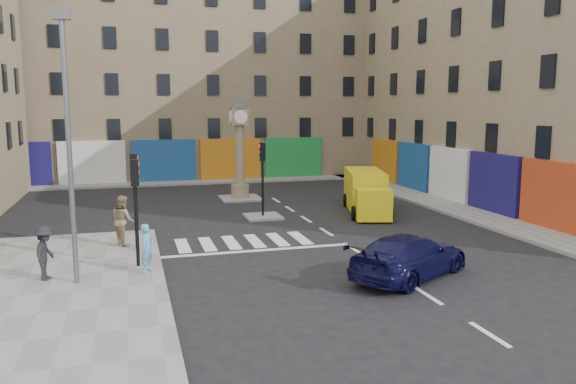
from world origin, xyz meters
name	(u,v)px	position (x,y,z in m)	size (l,w,h in m)	color
ground	(361,254)	(0.00, 0.00, 0.00)	(120.00, 120.00, 0.00)	black
sidewalk_left	(46,295)	(-11.00, -2.00, 0.07)	(7.00, 16.00, 0.15)	gray
sidewalk_right	(430,200)	(8.70, 10.00, 0.07)	(2.60, 30.00, 0.15)	gray
sidewalk_far	(192,182)	(-4.00, 22.20, 0.07)	(32.00, 2.40, 0.15)	gray
island_near	(263,217)	(-2.00, 8.00, 0.06)	(1.80, 1.80, 0.12)	gray
island_far	(240,198)	(-2.00, 14.00, 0.06)	(2.40, 2.40, 0.12)	gray
building_right	(528,67)	(15.00, 10.00, 8.00)	(10.00, 30.00, 16.00)	#928360
building_far	(182,71)	(-4.00, 28.00, 8.50)	(32.00, 10.00, 17.00)	#806F55
traffic_light_left_near	(136,196)	(-8.30, 0.20, 2.62)	(0.28, 0.22, 3.70)	black
traffic_light_left_far	(135,186)	(-8.30, 2.60, 2.62)	(0.28, 0.22, 3.70)	black
traffic_light_island	(263,167)	(-2.00, 8.00, 2.59)	(0.28, 0.22, 3.70)	black
lamp_post	(68,134)	(-10.20, -1.20, 4.79)	(0.50, 0.25, 8.30)	#595B60
clock_pillar	(240,141)	(-2.00, 14.00, 3.55)	(1.20, 1.20, 6.10)	#928360
navy_sedan	(410,256)	(0.35, -3.16, 0.72)	(2.03, 4.99, 1.45)	black
yellow_van	(366,192)	(3.71, 8.05, 1.08)	(3.33, 6.23, 2.17)	yellow
pedestrian_blue	(147,248)	(-8.00, -0.65, 0.97)	(0.60, 0.39, 1.63)	#59A0CB
pedestrian_tan	(123,220)	(-8.79, 3.49, 1.15)	(0.97, 0.76, 2.00)	#937D5B
pedestrian_dark	(45,253)	(-11.15, -0.61, 1.02)	(1.12, 0.64, 1.74)	black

